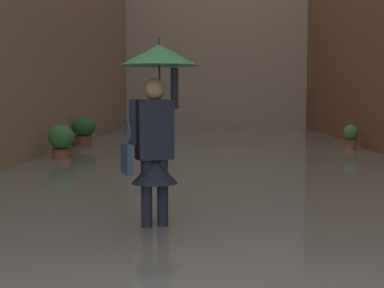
# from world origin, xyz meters

# --- Properties ---
(ground_plane) EXTENTS (60.00, 60.00, 0.00)m
(ground_plane) POSITION_xyz_m (0.00, -11.68, 0.00)
(ground_plane) COLOR #605B56
(flood_water) EXTENTS (8.74, 29.35, 0.12)m
(flood_water) POSITION_xyz_m (0.00, -11.68, 0.06)
(flood_water) COLOR slate
(flood_water) RESTS_ON ground_plane
(person_wading) EXTENTS (0.84, 0.84, 2.14)m
(person_wading) POSITION_xyz_m (0.59, -4.09, 1.41)
(person_wading) COLOR #2D2319
(person_wading) RESTS_ON ground_plane
(potted_plant_mid_left) EXTENTS (0.38, 0.38, 0.77)m
(potted_plant_mid_left) POSITION_xyz_m (-3.58, -13.18, 0.43)
(potted_plant_mid_left) COLOR brown
(potted_plant_mid_left) RESTS_ON ground_plane
(potted_plant_far_right) EXTENTS (0.66, 0.66, 0.92)m
(potted_plant_far_right) POSITION_xyz_m (3.65, -13.74, 0.55)
(potted_plant_far_right) COLOR brown
(potted_plant_far_right) RESTS_ON ground_plane
(potted_plant_near_right) EXTENTS (0.59, 0.59, 0.88)m
(potted_plant_near_right) POSITION_xyz_m (3.45, -10.70, 0.50)
(potted_plant_near_right) COLOR #9E563D
(potted_plant_near_right) RESTS_ON ground_plane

